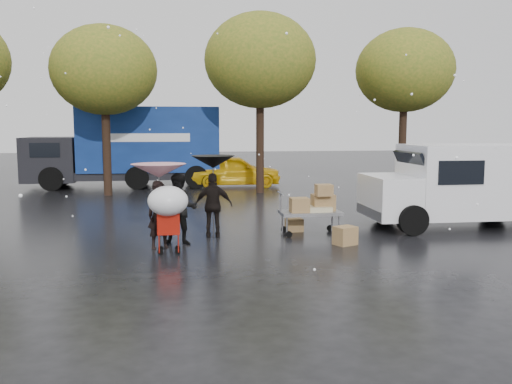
{
  "coord_description": "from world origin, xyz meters",
  "views": [
    {
      "loc": [
        -0.66,
        -11.58,
        2.71
      ],
      "look_at": [
        1.09,
        1.0,
        1.14
      ],
      "focal_mm": 38.0,
      "sensor_mm": 36.0,
      "label": 1
    }
  ],
  "objects": [
    {
      "name": "white_van",
      "position": [
        6.82,
        1.92,
        1.16
      ],
      "size": [
        4.91,
        2.18,
        2.2
      ],
      "color": "white",
      "rests_on": "ground"
    },
    {
      "name": "person_pink",
      "position": [
        -1.14,
        0.39,
        0.75
      ],
      "size": [
        0.64,
        0.52,
        1.51
      ],
      "primitive_type": "imported",
      "rotation": [
        0.0,
        0.0,
        0.33
      ],
      "color": "black",
      "rests_on": "ground"
    },
    {
      "name": "person_black",
      "position": [
        0.1,
        1.43,
        0.78
      ],
      "size": [
        0.94,
        0.44,
        1.57
      ],
      "primitive_type": "imported",
      "rotation": [
        0.0,
        0.0,
        3.08
      ],
      "color": "black",
      "rests_on": "ground"
    },
    {
      "name": "shopping_cart",
      "position": [
        -0.94,
        -0.27,
        1.06
      ],
      "size": [
        0.84,
        0.84,
        1.46
      ],
      "color": "#A31409",
      "rests_on": "ground"
    },
    {
      "name": "box_ground_near",
      "position": [
        3.03,
        0.16,
        0.21
      ],
      "size": [
        0.58,
        0.53,
        0.42
      ],
      "primitive_type": "cube",
      "rotation": [
        0.0,
        0.0,
        0.43
      ],
      "color": "brown",
      "rests_on": "ground"
    },
    {
      "name": "person_middle",
      "position": [
        -0.69,
        0.7,
        0.82
      ],
      "size": [
        0.84,
        0.69,
        1.63
      ],
      "primitive_type": "imported",
      "rotation": [
        0.0,
        0.0,
        -0.09
      ],
      "color": "black",
      "rests_on": "ground"
    },
    {
      "name": "ground",
      "position": [
        0.0,
        0.0,
        0.0
      ],
      "size": [
        90.0,
        90.0,
        0.0
      ],
      "primitive_type": "plane",
      "color": "black",
      "rests_on": "ground"
    },
    {
      "name": "yellow_taxi",
      "position": [
        1.66,
        12.34,
        0.71
      ],
      "size": [
        4.19,
        1.75,
        1.42
      ],
      "primitive_type": "imported",
      "rotation": [
        0.0,
        0.0,
        1.55
      ],
      "color": "#ECB30C",
      "rests_on": "ground"
    },
    {
      "name": "umbrella_pink",
      "position": [
        -1.14,
        0.39,
        1.72
      ],
      "size": [
        1.2,
        1.2,
        1.88
      ],
      "color": "#4C4C4C",
      "rests_on": "ground"
    },
    {
      "name": "blue_truck",
      "position": [
        -2.85,
        12.93,
        1.76
      ],
      "size": [
        8.3,
        2.6,
        3.5
      ],
      "color": "navy",
      "rests_on": "ground"
    },
    {
      "name": "umbrella_black",
      "position": [
        0.1,
        1.43,
        1.84
      ],
      "size": [
        1.06,
        1.06,
        1.99
      ],
      "color": "#4C4C4C",
      "rests_on": "ground"
    },
    {
      "name": "vendor_cart",
      "position": [
        2.59,
        1.41,
        0.73
      ],
      "size": [
        1.52,
        0.8,
        1.27
      ],
      "color": "slate",
      "rests_on": "ground"
    },
    {
      "name": "tree_row",
      "position": [
        -0.47,
        10.0,
        5.02
      ],
      "size": [
        21.6,
        4.4,
        7.12
      ],
      "color": "black",
      "rests_on": "ground"
    },
    {
      "name": "box_ground_far",
      "position": [
        2.2,
        1.87,
        0.16
      ],
      "size": [
        0.45,
        0.36,
        0.33
      ],
      "primitive_type": "cube",
      "rotation": [
        0.0,
        0.0,
        0.08
      ],
      "color": "brown",
      "rests_on": "ground"
    }
  ]
}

